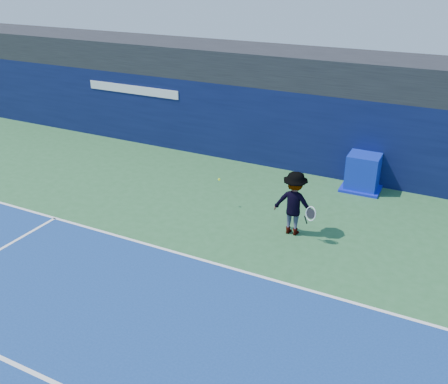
{
  "coord_description": "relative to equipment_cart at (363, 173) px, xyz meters",
  "views": [
    {
      "loc": [
        5.9,
        -6.79,
        7.23
      ],
      "look_at": [
        -0.23,
        5.2,
        1.0
      ],
      "focal_mm": 40.0,
      "sensor_mm": 36.0,
      "label": 1
    }
  ],
  "objects": [
    {
      "name": "back_wall_assembly",
      "position": [
        -2.94,
        0.9,
        0.92
      ],
      "size": [
        36.0,
        1.03,
        3.0
      ],
      "color": "#0A1138",
      "rests_on": "ground"
    },
    {
      "name": "ground",
      "position": [
        -2.93,
        -9.6,
        -0.58
      ],
      "size": [
        80.0,
        80.0,
        0.0
      ],
      "primitive_type": "plane",
      "color": "#2C6234",
      "rests_on": "ground"
    },
    {
      "name": "equipment_cart",
      "position": [
        0.0,
        0.0,
        0.0
      ],
      "size": [
        1.36,
        1.36,
        1.27
      ],
      "color": "#0B20A6",
      "rests_on": "ground"
    },
    {
      "name": "stadium_band",
      "position": [
        -2.93,
        1.9,
        3.02
      ],
      "size": [
        36.0,
        3.0,
        1.2
      ],
      "primitive_type": "cube",
      "color": "black",
      "rests_on": "back_wall_assembly"
    },
    {
      "name": "baseline",
      "position": [
        -2.93,
        -6.6,
        -0.57
      ],
      "size": [
        24.0,
        0.1,
        0.01
      ],
      "primitive_type": "cube",
      "color": "white",
      "rests_on": "ground"
    },
    {
      "name": "tennis_ball",
      "position": [
        -3.77,
        -3.55,
        0.38
      ],
      "size": [
        0.08,
        0.08,
        0.08
      ],
      "color": "#D6F81B",
      "rests_on": "ground"
    },
    {
      "name": "tennis_player",
      "position": [
        -1.06,
        -4.09,
        0.38
      ],
      "size": [
        1.39,
        0.76,
        1.92
      ],
      "color": "white",
      "rests_on": "ground"
    }
  ]
}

